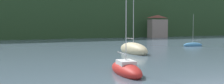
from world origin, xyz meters
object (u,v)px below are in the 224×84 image
(sailboat_far_0, at_px, (133,50))
(sailboat_far_3, at_px, (193,45))
(shore_building_central, at_px, (158,27))
(sailboat_mid_7, at_px, (126,69))

(sailboat_far_0, relative_size, sailboat_far_3, 1.56)
(shore_building_central, height_order, sailboat_mid_7, sailboat_mid_7)
(shore_building_central, bearing_deg, sailboat_far_0, -128.70)
(shore_building_central, bearing_deg, sailboat_far_3, -113.62)
(sailboat_far_3, xyz_separation_m, sailboat_mid_7, (-28.08, -22.37, 0.13))
(sailboat_far_0, xyz_separation_m, sailboat_mid_7, (-9.49, -15.43, -0.16))
(sailboat_far_0, xyz_separation_m, sailboat_far_3, (18.59, 6.94, -0.28))
(sailboat_mid_7, bearing_deg, shore_building_central, 152.21)
(shore_building_central, height_order, sailboat_far_0, sailboat_far_0)
(sailboat_far_0, distance_m, sailboat_mid_7, 18.11)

